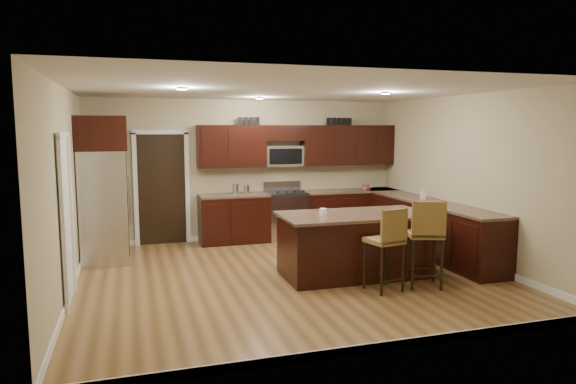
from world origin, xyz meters
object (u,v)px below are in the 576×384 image
object	(u,v)px
range	(286,215)
island	(354,246)
refrigerator	(104,188)
stool_right	(426,234)
stool_mid	(388,240)

from	to	relation	value
range	island	distance (m)	2.70
island	refrigerator	bearing A→B (deg)	152.47
island	stool_right	world-z (taller)	stool_right
refrigerator	stool_mid	bearing A→B (deg)	-37.27
range	stool_mid	xyz separation A→B (m)	(0.33, -3.54, 0.23)
stool_mid	range	bearing A→B (deg)	83.42
island	stool_right	distance (m)	1.12
stool_right	range	bearing A→B (deg)	122.24
range	refrigerator	xyz separation A→B (m)	(-3.30, -0.77, 0.73)
island	stool_mid	size ratio (longest dim) A/B	1.96
island	refrigerator	world-z (taller)	refrigerator
stool_right	island	bearing A→B (deg)	145.78
range	island	xyz separation A→B (m)	(0.24, -2.69, -0.04)
stool_mid	refrigerator	size ratio (longest dim) A/B	0.48
island	stool_right	xyz separation A→B (m)	(0.66, -0.85, 0.32)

